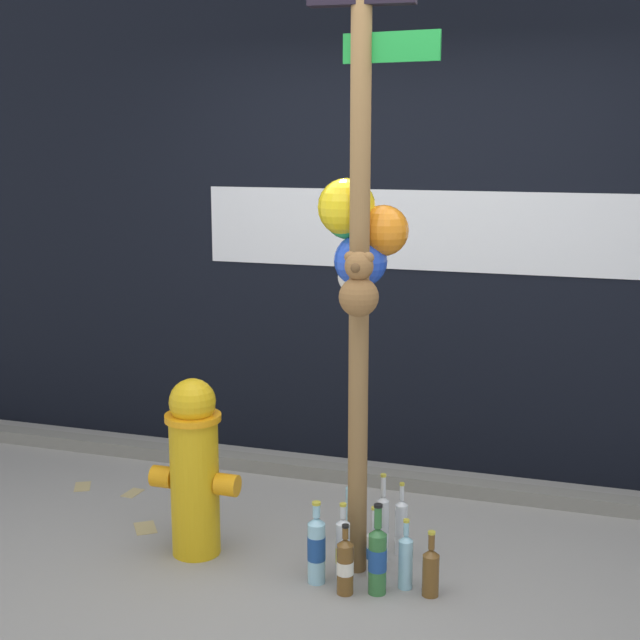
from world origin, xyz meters
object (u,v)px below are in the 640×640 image
at_px(bottle_0, 343,549).
at_px(bottle_5, 383,526).
at_px(bottle_2, 316,548).
at_px(bottle_8, 406,560).
at_px(bottle_1, 377,558).
at_px(bottle_9, 374,551).
at_px(bottle_3, 401,526).
at_px(bottle_6, 352,509).
at_px(bottle_7, 431,570).
at_px(bottle_4, 345,565).
at_px(fire_hydrant, 194,466).
at_px(memorial_post, 359,209).

distance_m(bottle_0, bottle_5, 0.26).
height_order(bottle_2, bottle_8, bottle_2).
xyz_separation_m(bottle_2, bottle_8, (0.39, 0.07, -0.03)).
relative_size(bottle_1, bottle_9, 1.24).
bearing_deg(bottle_0, bottle_3, 59.39).
xyz_separation_m(bottle_1, bottle_8, (0.11, 0.08, -0.03)).
distance_m(bottle_3, bottle_6, 0.28).
bearing_deg(bottle_7, bottle_0, 176.89).
bearing_deg(bottle_7, bottle_3, 121.02).
bearing_deg(bottle_3, bottle_0, -120.61).
height_order(bottle_4, bottle_6, bottle_6).
bearing_deg(bottle_6, fire_hydrant, -150.71).
relative_size(fire_hydrant, bottle_1, 2.09).
relative_size(bottle_5, bottle_7, 1.45).
height_order(bottle_2, bottle_3, bottle_2).
xyz_separation_m(bottle_8, bottle_9, (-0.16, 0.07, -0.01)).
bearing_deg(bottle_3, fire_hydrant, -163.21).
distance_m(memorial_post, bottle_1, 1.50).
bearing_deg(memorial_post, fire_hydrant, -170.15).
bearing_deg(memorial_post, bottle_0, -94.63).
bearing_deg(bottle_7, fire_hydrant, 176.70).
relative_size(fire_hydrant, bottle_0, 2.36).
bearing_deg(bottle_8, bottle_6, 131.27).
relative_size(fire_hydrant, bottle_7, 2.89).
bearing_deg(bottle_0, bottle_4, -68.97).
xyz_separation_m(fire_hydrant, bottle_7, (1.14, -0.07, -0.32)).
bearing_deg(bottle_5, bottle_9, -90.91).
distance_m(fire_hydrant, bottle_2, 0.70).
relative_size(bottle_0, bottle_6, 0.99).
height_order(fire_hydrant, bottle_2, fire_hydrant).
bearing_deg(bottle_0, bottle_5, 61.37).
relative_size(bottle_3, bottle_9, 1.08).
relative_size(bottle_3, bottle_6, 0.98).
xyz_separation_m(bottle_0, bottle_5, (0.12, 0.23, 0.03)).
xyz_separation_m(memorial_post, bottle_9, (0.11, -0.10, -1.52)).
xyz_separation_m(bottle_6, bottle_7, (0.47, -0.44, -0.04)).
bearing_deg(bottle_3, bottle_9, -105.67).
relative_size(bottle_0, bottle_2, 0.95).
distance_m(bottle_0, bottle_6, 0.42).
distance_m(fire_hydrant, bottle_8, 1.06).
bearing_deg(bottle_1, bottle_5, 99.74).
bearing_deg(bottle_8, memorial_post, 148.62).
distance_m(bottle_6, bottle_9, 0.39).
xyz_separation_m(bottle_1, bottle_7, (0.22, 0.05, -0.05)).
relative_size(bottle_1, bottle_2, 1.08).
relative_size(bottle_2, bottle_3, 1.06).
bearing_deg(memorial_post, bottle_3, 40.15).
bearing_deg(bottle_6, bottle_2, -93.63).
xyz_separation_m(bottle_6, bottle_8, (0.36, -0.41, -0.03)).
relative_size(bottle_4, bottle_9, 0.97).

